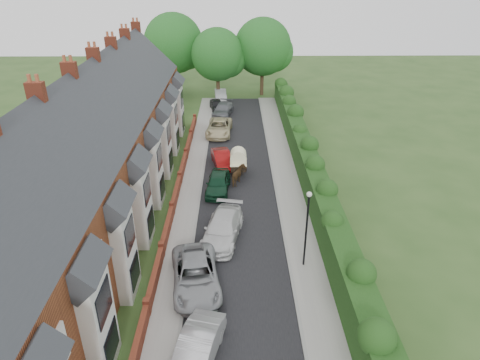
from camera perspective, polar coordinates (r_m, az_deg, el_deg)
The scene contains 24 objects.
ground at distance 23.61m, azimuth 1.32°, elevation -17.48°, with size 140.00×140.00×0.00m, color #2D4C1E.
road at distance 32.37m, azimuth -0.19°, elevation -3.70°, with size 6.00×58.00×0.02m, color black.
pavement_hedge_side at distance 32.63m, azimuth 7.04°, elevation -3.56°, with size 2.20×58.00×0.12m, color gray.
pavement_house_side at distance 32.55m, azimuth -7.00°, elevation -3.64°, with size 1.70×58.00×0.12m, color gray.
kerb_hedge_side at distance 32.51m, azimuth 5.20°, elevation -3.57°, with size 0.18×58.00×0.13m, color gray.
kerb_house_side at distance 32.47m, azimuth -5.60°, elevation -3.63°, with size 0.18×58.00×0.13m, color gray.
hedge at distance 32.17m, azimuth 10.37°, elevation -1.14°, with size 2.10×58.00×2.85m.
terrace_row at distance 31.11m, azimuth -19.68°, elevation 2.52°, with size 9.05×40.50×11.50m.
garden_wall_row at distance 31.62m, azimuth -9.02°, elevation -3.93°, with size 0.35×40.35×1.10m.
lamppost at distance 25.02m, azimuth 8.94°, elevation -5.32°, with size 0.32×0.32×5.16m.
tree_far_left at distance 57.96m, azimuth -2.68°, elevation 16.21°, with size 7.14×6.80×9.29m.
tree_far_right at distance 59.93m, azimuth 3.42°, elevation 17.14°, with size 7.98×7.60×10.31m.
tree_far_back at distance 61.23m, azimuth -8.44°, elevation 17.41°, with size 8.40×8.00×10.82m.
car_silver_a at distance 21.05m, azimuth -5.85°, elevation -21.73°, with size 1.62×4.63×1.53m, color #ACABB0.
car_silver_b at distance 24.85m, azimuth -5.93°, elevation -12.52°, with size 2.60×5.63×1.57m, color #96999D.
car_white at distance 28.58m, azimuth -2.35°, elevation -6.47°, with size 2.20×5.42×1.57m, color silver.
car_green at distance 34.32m, azimuth -2.95°, elevation -0.40°, with size 1.79×4.46×1.52m, color #0F3420.
car_red at distance 38.77m, azimuth -2.43°, elevation 2.85°, with size 1.45×4.17×1.37m, color maroon.
car_beige at distance 46.21m, azimuth -2.79°, elevation 7.01°, with size 2.52×5.47×1.52m, color #C9BC91.
car_grey at distance 52.30m, azimuth -2.29°, elevation 9.37°, with size 1.99×4.89×1.42m, color slate.
car_black at distance 54.25m, azimuth -3.10°, elevation 9.95°, with size 1.56×3.89×1.32m, color black.
horse at distance 35.39m, azimuth -0.20°, elevation 0.57°, with size 0.85×1.87×1.58m, color #4B331B.
horse_cart at distance 36.97m, azimuth -0.22°, elevation 2.74°, with size 1.48×3.27×2.36m.
car_extra_far at distance 58.41m, azimuth -2.59°, elevation 11.23°, with size 1.45×4.17×1.37m, color #A5A6AA.
Camera 1 is at (-0.71, -16.83, 16.54)m, focal length 32.00 mm.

